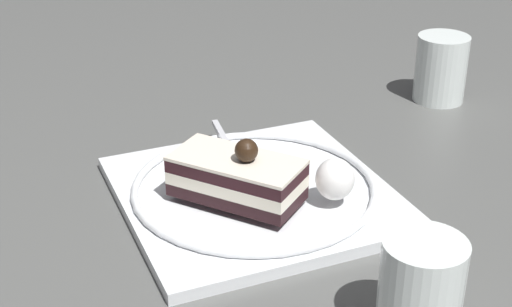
{
  "coord_description": "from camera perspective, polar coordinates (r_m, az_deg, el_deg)",
  "views": [
    {
      "loc": [
        -0.2,
        -0.59,
        0.35
      ],
      "look_at": [
        0.0,
        -0.03,
        0.05
      ],
      "focal_mm": 52.68,
      "sensor_mm": 36.0,
      "label": 1
    }
  ],
  "objects": [
    {
      "name": "drink_glass_far",
      "position": [
        0.53,
        12.32,
        -10.58
      ],
      "size": [
        0.06,
        0.06,
        0.08
      ],
      "color": "white",
      "rests_on": "ground_plane"
    },
    {
      "name": "drink_glass_near",
      "position": [
        0.92,
        13.84,
        6.15
      ],
      "size": [
        0.06,
        0.06,
        0.08
      ],
      "color": "white",
      "rests_on": "ground_plane"
    },
    {
      "name": "ground_plane",
      "position": [
        0.72,
        -0.9,
        -2.44
      ],
      "size": [
        2.4,
        2.4,
        0.0
      ],
      "primitive_type": "plane",
      "color": "#545553"
    },
    {
      "name": "fork",
      "position": [
        0.74,
        -2.42,
        0.39
      ],
      "size": [
        0.02,
        0.12,
        0.0
      ],
      "color": "silver",
      "rests_on": "dessert_plate"
    },
    {
      "name": "cake_slice",
      "position": [
        0.65,
        -1.45,
        -1.76
      ],
      "size": [
        0.12,
        0.12,
        0.06
      ],
      "color": "black",
      "rests_on": "dessert_plate"
    },
    {
      "name": "whipped_cream_dollop",
      "position": [
        0.65,
        6.01,
        -1.94
      ],
      "size": [
        0.03,
        0.03,
        0.04
      ],
      "primitive_type": "ellipsoid",
      "color": "white",
      "rests_on": "dessert_plate"
    },
    {
      "name": "dessert_plate",
      "position": [
        0.69,
        0.0,
        -2.92
      ],
      "size": [
        0.25,
        0.25,
        0.02
      ],
      "color": "white",
      "rests_on": "ground_plane"
    }
  ]
}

